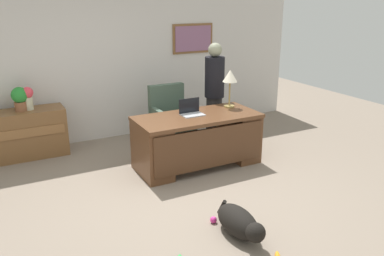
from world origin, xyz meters
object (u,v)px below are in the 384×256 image
person_standing (214,93)px  desk_lamp (230,78)px  dog_lying (240,223)px  laptop (191,111)px  desk (198,139)px  vase_with_flowers (28,97)px  potted_plant (20,98)px  dog_toy_ball (213,220)px  credenza (20,135)px  armchair (171,119)px

person_standing → desk_lamp: person_standing is taller
dog_lying → laptop: laptop is taller
desk → person_standing: size_ratio=1.06×
person_standing → vase_with_flowers: bearing=163.6°
laptop → vase_with_flowers: bearing=144.5°
dog_lying → potted_plant: potted_plant is taller
potted_plant → dog_toy_ball: size_ratio=4.76×
credenza → dog_toy_ball: bearing=-61.2°
vase_with_flowers → potted_plant: (-0.11, 0.00, -0.00)m
desk → desk_lamp: (0.65, 0.21, 0.79)m
dog_lying → potted_plant: bearing=116.9°
credenza → potted_plant: potted_plant is taller
credenza → dog_lying: (1.76, -3.34, -0.22)m
laptop → armchair: bearing=86.3°
credenza → laptop: bearing=-33.3°
dog_lying → potted_plant: (-1.70, 3.35, 0.79)m
vase_with_flowers → credenza: bearing=-179.5°
laptop → desk_lamp: desk_lamp is taller
desk → dog_toy_ball: 1.62m
desk_lamp → dog_toy_ball: bearing=-126.9°
credenza → person_standing: person_standing is taller
armchair → laptop: size_ratio=3.17×
credenza → armchair: 2.33m
desk_lamp → dog_toy_ball: 2.39m
desk_lamp → vase_with_flowers: (-2.72, 1.34, -0.27)m
laptop → desk_lamp: size_ratio=0.56×
person_standing → dog_toy_ball: size_ratio=22.24×
laptop → person_standing: bearing=39.5°
desk → dog_toy_ball: desk is taller
armchair → vase_with_flowers: vase_with_flowers is taller
person_standing → dog_toy_ball: (-1.29, -2.19, -0.83)m
dog_toy_ball → armchair: bearing=76.1°
armchair → laptop: 0.89m
laptop → dog_toy_ball: bearing=-109.0°
person_standing → laptop: 0.98m
laptop → dog_toy_ball: laptop is taller
credenza → desk_lamp: 3.30m
potted_plant → vase_with_flowers: bearing=0.0°
laptop → vase_with_flowers: vase_with_flowers is taller
dog_lying → desk_lamp: size_ratio=1.37×
desk_lamp → potted_plant: desk_lamp is taller
person_standing → desk: bearing=-133.5°
laptop → vase_with_flowers: (-2.01, 1.44, 0.12)m
dog_lying → armchair: bearing=80.0°
credenza → potted_plant: 0.57m
desk → dog_toy_ball: size_ratio=23.57×
credenza → vase_with_flowers: 0.60m
person_standing → potted_plant: (-2.88, 0.82, 0.07)m
laptop → potted_plant: potted_plant is taller
armchair → desk_lamp: bearing=-47.6°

